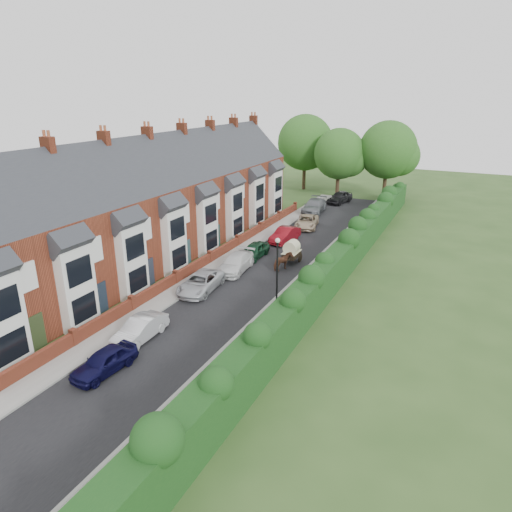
{
  "coord_description": "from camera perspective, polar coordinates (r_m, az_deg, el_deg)",
  "views": [
    {
      "loc": [
        14.01,
        -21.1,
        13.81
      ],
      "look_at": [
        0.06,
        7.8,
        2.2
      ],
      "focal_mm": 32.0,
      "sensor_mm": 36.0,
      "label": 1
    }
  ],
  "objects": [
    {
      "name": "road",
      "position": [
        37.83,
        1.34,
        -1.51
      ],
      "size": [
        6.0,
        58.0,
        0.02
      ],
      "primitive_type": "cube",
      "color": "black",
      "rests_on": "ground"
    },
    {
      "name": "pavement_house_side",
      "position": [
        39.45,
        -3.75,
        -0.55
      ],
      "size": [
        1.7,
        58.0,
        0.12
      ],
      "primitive_type": "cube",
      "color": "gray",
      "rests_on": "ground"
    },
    {
      "name": "car_grey",
      "position": [
        55.66,
        7.28,
        6.21
      ],
      "size": [
        2.77,
        5.69,
        1.59
      ],
      "primitive_type": "imported",
      "rotation": [
        0.0,
        0.0,
        0.1
      ],
      "color": "slate",
      "rests_on": "ground"
    },
    {
      "name": "car_navy",
      "position": [
        25.47,
        -18.42,
        -12.39
      ],
      "size": [
        1.85,
        3.87,
        1.27
      ],
      "primitive_type": "imported",
      "rotation": [
        0.0,
        0.0,
        -0.09
      ],
      "color": "black",
      "rests_on": "ground"
    },
    {
      "name": "horse_cart",
      "position": [
        38.68,
        4.48,
        0.73
      ],
      "size": [
        1.26,
        2.79,
        2.01
      ],
      "color": "black",
      "rests_on": "ground"
    },
    {
      "name": "car_beige",
      "position": [
        49.32,
        6.37,
        4.29
      ],
      "size": [
        3.08,
        5.02,
        1.3
      ],
      "primitive_type": "imported",
      "rotation": [
        0.0,
        0.0,
        0.21
      ],
      "color": "tan",
      "rests_on": "ground"
    },
    {
      "name": "car_red",
      "position": [
        44.36,
        3.63,
        2.66
      ],
      "size": [
        1.84,
        4.38,
        1.41
      ],
      "primitive_type": "imported",
      "rotation": [
        0.0,
        0.0,
        -0.08
      ],
      "color": "maroon",
      "rests_on": "ground"
    },
    {
      "name": "car_white",
      "position": [
        37.07,
        -2.54,
        -0.87
      ],
      "size": [
        2.32,
        4.86,
        1.37
      ],
      "primitive_type": "imported",
      "rotation": [
        0.0,
        0.0,
        0.09
      ],
      "color": "silver",
      "rests_on": "ground"
    },
    {
      "name": "car_black",
      "position": [
        61.08,
        10.44,
        7.24
      ],
      "size": [
        2.71,
        4.8,
        1.54
      ],
      "primitive_type": "imported",
      "rotation": [
        0.0,
        0.0,
        -0.21
      ],
      "color": "black",
      "rests_on": "ground"
    },
    {
      "name": "hedge",
      "position": [
        35.4,
        10.09,
        -0.6
      ],
      "size": [
        2.1,
        58.0,
        2.85
      ],
      "color": "#123B15",
      "rests_on": "ground"
    },
    {
      "name": "car_green",
      "position": [
        40.0,
        -0.22,
        0.7
      ],
      "size": [
        1.56,
        3.88,
        1.32
      ],
      "primitive_type": "imported",
      "rotation": [
        0.0,
        0.0,
        -0.0
      ],
      "color": "#0F341D",
      "rests_on": "ground"
    },
    {
      "name": "tree_far_right",
      "position": [
        64.5,
        16.51,
        12.43
      ],
      "size": [
        7.98,
        7.6,
        10.31
      ],
      "color": "#332316",
      "rests_on": "ground"
    },
    {
      "name": "pavement_hedge_side",
      "position": [
        36.44,
        7.23,
        -2.45
      ],
      "size": [
        2.2,
        58.0,
        0.12
      ],
      "primitive_type": "cube",
      "color": "gray",
      "rests_on": "ground"
    },
    {
      "name": "terrace_row",
      "position": [
        40.89,
        -12.64,
        6.21
      ],
      "size": [
        9.05,
        40.5,
        11.5
      ],
      "color": "brown",
      "rests_on": "ground"
    },
    {
      "name": "ground",
      "position": [
        28.84,
        -6.94,
        -8.87
      ],
      "size": [
        140.0,
        140.0,
        0.0
      ],
      "primitive_type": "plane",
      "color": "#2D4C1E",
      "rests_on": "ground"
    },
    {
      "name": "car_silver_b",
      "position": [
        33.58,
        -6.95,
        -3.34
      ],
      "size": [
        2.6,
        4.86,
        1.3
      ],
      "primitive_type": "imported",
      "rotation": [
        0.0,
        0.0,
        0.1
      ],
      "color": "#B6B8BE",
      "rests_on": "ground"
    },
    {
      "name": "car_silver_a",
      "position": [
        27.92,
        -14.32,
        -8.89
      ],
      "size": [
        1.44,
        4.01,
        1.31
      ],
      "primitive_type": "imported",
      "rotation": [
        0.0,
        0.0,
        0.01
      ],
      "color": "silver",
      "rests_on": "ground"
    },
    {
      "name": "lamppost",
      "position": [
        29.2,
        2.66,
        -1.23
      ],
      "size": [
        0.32,
        0.32,
        5.16
      ],
      "color": "black",
      "rests_on": "ground"
    },
    {
      "name": "tree_far_back",
      "position": [
        68.42,
        6.52,
        13.73
      ],
      "size": [
        8.4,
        8.0,
        10.82
      ],
      "color": "#332316",
      "rests_on": "ground"
    },
    {
      "name": "tree_far_left",
      "position": [
        63.92,
        10.69,
        12.28
      ],
      "size": [
        7.14,
        6.8,
        9.29
      ],
      "color": "#332316",
      "rests_on": "ground"
    },
    {
      "name": "garden_wall_row",
      "position": [
        38.99,
        -5.76,
        -0.24
      ],
      "size": [
        0.35,
        40.35,
        1.1
      ],
      "color": "brown",
      "rests_on": "ground"
    },
    {
      "name": "kerb_hedge_side",
      "position": [
        36.75,
        5.68,
        -2.18
      ],
      "size": [
        0.18,
        58.0,
        0.13
      ],
      "primitive_type": "cube",
      "color": "gray",
      "rests_on": "ground"
    },
    {
      "name": "horse",
      "position": [
        37.17,
        3.39,
        -0.73
      ],
      "size": [
        1.34,
        1.91,
        1.48
      ],
      "primitive_type": "imported",
      "rotation": [
        0.0,
        0.0,
        2.79
      ],
      "color": "#512E1D",
      "rests_on": "ground"
    },
    {
      "name": "kerb_house_side",
      "position": [
        39.08,
        -2.73,
        -0.72
      ],
      "size": [
        0.18,
        58.0,
        0.13
      ],
      "primitive_type": "cube",
      "color": "gray",
      "rests_on": "ground"
    }
  ]
}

